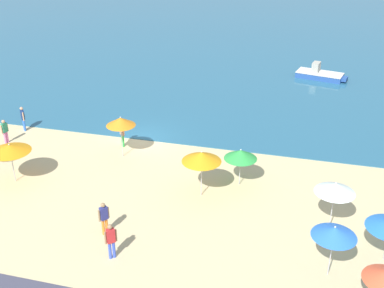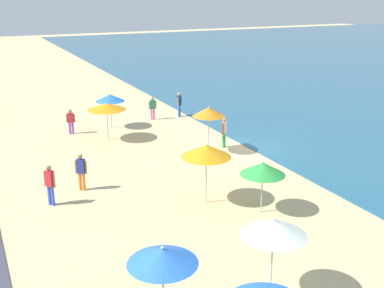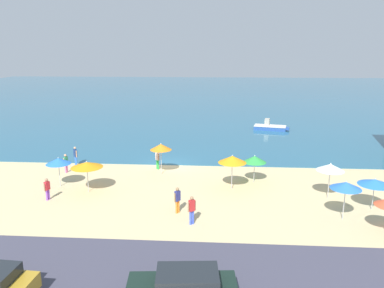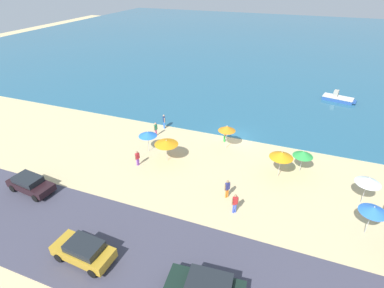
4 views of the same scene
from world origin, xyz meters
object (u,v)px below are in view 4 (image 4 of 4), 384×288
at_px(bather_1, 225,134).
at_px(parked_car_3, 30,184).
at_px(beach_umbrella_8, 369,181).
at_px(bather_0, 137,157).
at_px(beach_umbrella_5, 282,155).
at_px(beach_umbrella_2, 148,134).
at_px(beach_umbrella_1, 166,142).
at_px(bather_5, 164,121).
at_px(bather_4, 227,188).
at_px(bather_3, 156,128).
at_px(beach_umbrella_4, 303,154).
at_px(beach_umbrella_7, 374,210).
at_px(bather_2, 235,203).
at_px(skiff_nearshore, 338,98).
at_px(parked_car_2, 206,287).
at_px(beach_umbrella_3, 227,128).
at_px(parked_car_1, 84,251).

distance_m(bather_1, parked_car_3, 19.39).
bearing_deg(beach_umbrella_8, bather_0, -175.17).
bearing_deg(beach_umbrella_5, beach_umbrella_2, -178.80).
xyz_separation_m(beach_umbrella_1, bather_5, (-3.31, 6.27, -1.11)).
bearing_deg(bather_4, bather_3, 144.25).
bearing_deg(beach_umbrella_4, beach_umbrella_7, -52.33).
bearing_deg(beach_umbrella_2, beach_umbrella_1, -20.82).
height_order(beach_umbrella_7, bather_4, beach_umbrella_7).
distance_m(bather_2, bather_3, 14.61).
bearing_deg(beach_umbrella_4, skiff_nearshore, 78.85).
bearing_deg(bather_0, beach_umbrella_2, 95.07).
distance_m(parked_car_2, skiff_nearshore, 36.25).
distance_m(beach_umbrella_1, parked_car_3, 12.36).
relative_size(beach_umbrella_5, bather_3, 1.63).
relative_size(bather_1, bather_3, 1.07).
bearing_deg(bather_4, beach_umbrella_4, 48.32).
distance_m(beach_umbrella_3, parked_car_1, 17.82).
height_order(bather_5, skiff_nearshore, bather_5).
relative_size(beach_umbrella_8, bather_2, 1.45).
bearing_deg(parked_car_2, bather_3, 125.15).
distance_m(bather_4, parked_car_1, 11.76).
bearing_deg(skiff_nearshore, beach_umbrella_1, -125.62).
height_order(beach_umbrella_4, bather_0, beach_umbrella_4).
bearing_deg(bather_3, beach_umbrella_7, -20.37).
bearing_deg(parked_car_1, beach_umbrella_3, 74.10).
distance_m(beach_umbrella_2, bather_1, 8.42).
relative_size(bather_0, parked_car_3, 0.37).
bearing_deg(bather_1, skiff_nearshore, 54.88).
distance_m(beach_umbrella_4, parked_car_1, 20.01).
height_order(beach_umbrella_1, beach_umbrella_7, beach_umbrella_7).
xyz_separation_m(bather_3, skiff_nearshore, (19.88, 18.79, -0.51)).
bearing_deg(beach_umbrella_8, beach_umbrella_5, 168.99).
relative_size(beach_umbrella_1, bather_2, 1.32).
relative_size(beach_umbrella_5, parked_car_3, 0.63).
height_order(bather_1, bather_3, bather_1).
bearing_deg(bather_0, bather_3, 100.10).
bearing_deg(parked_car_3, bather_1, 47.16).
relative_size(beach_umbrella_2, bather_2, 1.29).
bearing_deg(bather_4, beach_umbrella_8, 17.00).
bearing_deg(parked_car_2, bather_0, 135.09).
height_order(beach_umbrella_1, bather_4, beach_umbrella_1).
height_order(bather_4, skiff_nearshore, bather_4).
height_order(beach_umbrella_3, beach_umbrella_5, beach_umbrella_3).
xyz_separation_m(beach_umbrella_5, bather_2, (-2.63, -6.09, -1.34)).
relative_size(parked_car_1, skiff_nearshore, 0.90).
height_order(beach_umbrella_1, beach_umbrella_8, beach_umbrella_8).
distance_m(bather_5, parked_car_1, 19.22).
relative_size(bather_0, bather_3, 0.97).
height_order(beach_umbrella_4, bather_5, beach_umbrella_4).
height_order(beach_umbrella_1, bather_1, beach_umbrella_1).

